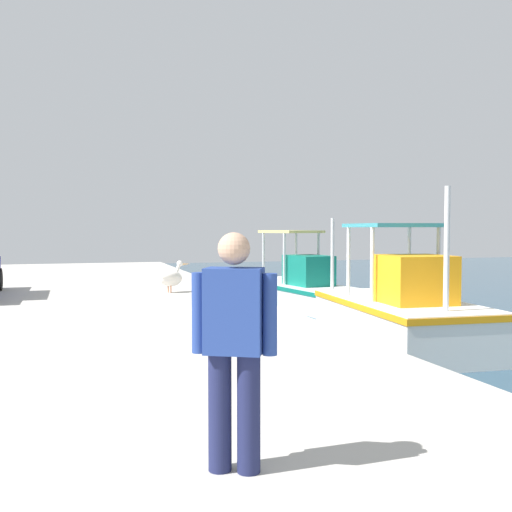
{
  "coord_description": "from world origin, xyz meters",
  "views": [
    {
      "loc": [
        10.84,
        -4.22,
        2.46
      ],
      "look_at": [
        -4.52,
        0.67,
        1.69
      ],
      "focal_mm": 40.89,
      "sensor_mm": 36.0,
      "label": 1
    }
  ],
  "objects_px": {
    "fishing_boat_second": "(402,314)",
    "pelican": "(171,277)",
    "fisherman_standing": "(234,342)",
    "mooring_bollard_nearest": "(227,285)",
    "fishing_boat_nearest": "(299,288)"
  },
  "relations": [
    {
      "from": "fishing_boat_nearest",
      "to": "fishing_boat_second",
      "type": "height_order",
      "value": "fishing_boat_second"
    },
    {
      "from": "fisherman_standing",
      "to": "mooring_bollard_nearest",
      "type": "xyz_separation_m",
      "value": [
        -10.49,
        2.72,
        -0.68
      ]
    },
    {
      "from": "fishing_boat_second",
      "to": "pelican",
      "type": "height_order",
      "value": "fishing_boat_second"
    },
    {
      "from": "fisherman_standing",
      "to": "mooring_bollard_nearest",
      "type": "relative_size",
      "value": 3.81
    },
    {
      "from": "fisherman_standing",
      "to": "mooring_bollard_nearest",
      "type": "height_order",
      "value": "fisherman_standing"
    },
    {
      "from": "fishing_boat_second",
      "to": "fishing_boat_nearest",
      "type": "bearing_deg",
      "value": 176.67
    },
    {
      "from": "pelican",
      "to": "fisherman_standing",
      "type": "relative_size",
      "value": 0.58
    },
    {
      "from": "fishing_boat_second",
      "to": "mooring_bollard_nearest",
      "type": "height_order",
      "value": "fishing_boat_second"
    },
    {
      "from": "fishing_boat_nearest",
      "to": "mooring_bollard_nearest",
      "type": "bearing_deg",
      "value": -47.43
    },
    {
      "from": "fisherman_standing",
      "to": "mooring_bollard_nearest",
      "type": "bearing_deg",
      "value": 165.46
    },
    {
      "from": "fishing_boat_nearest",
      "to": "fishing_boat_second",
      "type": "xyz_separation_m",
      "value": [
        6.64,
        -0.39,
        0.12
      ]
    },
    {
      "from": "pelican",
      "to": "fisherman_standing",
      "type": "distance_m",
      "value": 11.3
    },
    {
      "from": "mooring_bollard_nearest",
      "to": "fishing_boat_nearest",
      "type": "bearing_deg",
      "value": 132.57
    },
    {
      "from": "fishing_boat_nearest",
      "to": "pelican",
      "type": "height_order",
      "value": "fishing_boat_nearest"
    },
    {
      "from": "fishing_boat_second",
      "to": "pelican",
      "type": "xyz_separation_m",
      "value": [
        -4.48,
        -4.05,
        0.51
      ]
    }
  ]
}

